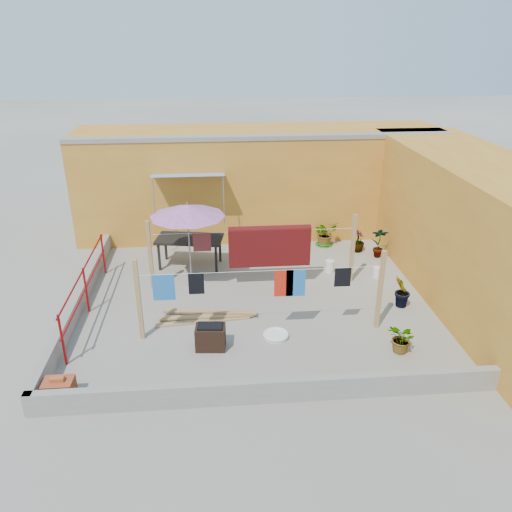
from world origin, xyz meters
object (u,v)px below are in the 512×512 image
brazier (211,337)px  green_hose (324,244)px  outdoor_table (189,240)px  water_jug_a (377,272)px  water_jug_b (330,266)px  patio_umbrella (187,211)px  brick_stack (59,389)px  plant_back_a (325,233)px  white_basin (276,335)px

brazier → green_hose: size_ratio=1.20×
outdoor_table → water_jug_a: (4.85, -1.15, -0.59)m
outdoor_table → brazier: size_ratio=2.99×
brazier → water_jug_b: 4.54m
patio_umbrella → brazier: 3.35m
brazier → water_jug_a: brazier is taller
water_jug_a → green_hose: 2.44m
brick_stack → water_jug_b: bearing=38.3°
outdoor_table → plant_back_a: outdoor_table is taller
water_jug_b → green_hose: 1.85m
outdoor_table → brick_stack: outdoor_table is taller
outdoor_table → water_jug_a: outdoor_table is taller
patio_umbrella → water_jug_a: size_ratio=6.68×
water_jug_b → green_hose: (0.24, 1.83, -0.13)m
outdoor_table → water_jug_b: 3.81m
white_basin → water_jug_b: (1.81, 2.99, 0.12)m
green_hose → plant_back_a: bearing=0.0°
brazier → plant_back_a: 6.14m
outdoor_table → green_hose: outdoor_table is taller
patio_umbrella → brick_stack: 5.00m
outdoor_table → brazier: bearing=-82.3°
brick_stack → plant_back_a: plant_back_a is taller
white_basin → water_jug_a: water_jug_a is taller
water_jug_b → green_hose: water_jug_b is taller
outdoor_table → plant_back_a: bearing=15.7°
green_hose → patio_umbrella: bearing=-150.0°
brazier → white_basin: 1.40m
brick_stack → green_hose: size_ratio=1.00×
brick_stack → white_basin: (3.98, 1.58, -0.14)m
brick_stack → water_jug_a: size_ratio=1.56×
outdoor_table → brazier: (0.53, -3.98, -0.48)m
water_jug_a → outdoor_table: bearing=166.6°
plant_back_a → brick_stack: bearing=-133.4°
brazier → white_basin: size_ratio=1.15×
plant_back_a → water_jug_a: bearing=-68.6°
patio_umbrella → green_hose: 4.88m
water_jug_b → outdoor_table: bearing=169.0°
water_jug_a → water_jug_b: size_ratio=0.88×
brazier → white_basin: bearing=11.2°
brazier → green_hose: 6.13m
outdoor_table → plant_back_a: 4.13m
outdoor_table → white_basin: outdoor_table is taller
patio_umbrella → water_jug_b: patio_umbrella is taller
green_hose → water_jug_a: bearing=-68.1°
white_basin → green_hose: size_ratio=1.04×
outdoor_table → water_jug_b: outdoor_table is taller
water_jug_a → brick_stack: bearing=-149.2°
patio_umbrella → water_jug_b: 4.08m
patio_umbrella → plant_back_a: (3.91, 2.24, -1.58)m
outdoor_table → water_jug_b: bearing=-11.0°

